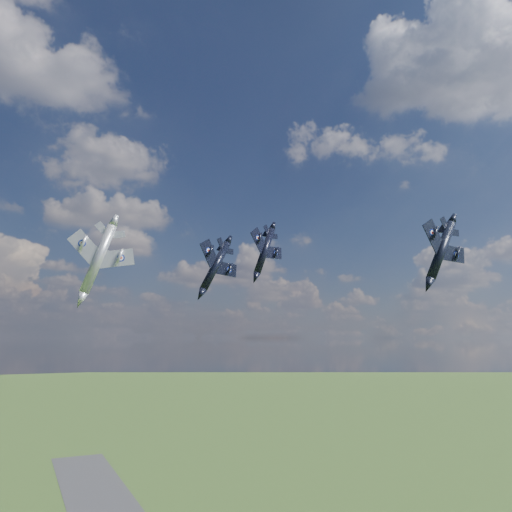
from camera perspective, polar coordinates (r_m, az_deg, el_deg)
name	(u,v)px	position (r m, az deg, el deg)	size (l,w,h in m)	color
jet_lead_navy	(216,266)	(82.48, -4.65, -1.13)	(9.52, 13.27, 2.75)	black
jet_right_navy	(441,250)	(87.09, 20.41, 0.59)	(11.27, 15.71, 3.25)	black
jet_high_navy	(265,251)	(113.98, 0.99, 0.59)	(11.84, 16.50, 3.41)	black
jet_left_silver	(98,259)	(84.91, -17.59, -0.31)	(11.75, 16.39, 3.39)	#A9ACB4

